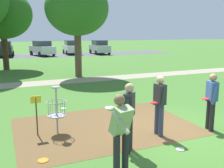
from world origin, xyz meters
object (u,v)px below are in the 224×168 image
(frisbee_far_right, at_px, (43,161))
(tree_near_left, at_px, (2,14))
(tree_near_right, at_px, (77,9))
(player_waiting_right, at_px, (121,131))
(frisbee_by_tee, at_px, (63,108))
(disc_golf_basket, at_px, (54,108))
(parked_car_center_left, at_px, (42,48))
(parked_car_leftmost, at_px, (4,49))
(parked_car_rightmost, at_px, (100,47))
(frisbee_far_left, at_px, (126,140))
(player_throwing, at_px, (211,99))
(player_waiting_left, at_px, (129,114))
(frisbee_near_basket, at_px, (180,149))
(frisbee_mid_grass, at_px, (110,107))
(parked_car_center_right, at_px, (72,47))
(player_foreground_watching, at_px, (160,102))

(frisbee_far_right, relative_size, tree_near_left, 0.04)
(frisbee_far_right, distance_m, tree_near_right, 12.31)
(player_waiting_right, height_order, frisbee_by_tee, player_waiting_right)
(disc_golf_basket, relative_size, parked_car_center_left, 0.31)
(parked_car_leftmost, height_order, parked_car_rightmost, same)
(frisbee_far_right, distance_m, parked_car_rightmost, 29.65)
(frisbee_far_right, height_order, parked_car_center_left, parked_car_center_left)
(frisbee_far_left, bearing_deg, player_waiting_right, -120.05)
(disc_golf_basket, relative_size, frisbee_by_tee, 6.57)
(frisbee_far_right, bearing_deg, tree_near_right, 70.01)
(player_throwing, xyz_separation_m, player_waiting_left, (-2.88, -0.32, 0.00))
(disc_golf_basket, distance_m, frisbee_near_basket, 3.59)
(frisbee_mid_grass, xyz_separation_m, frisbee_far_left, (-0.78, -3.04, 0.00))
(player_throwing, relative_size, parked_car_rightmost, 0.40)
(tree_near_right, height_order, parked_car_center_left, tree_near_right)
(disc_golf_basket, distance_m, player_waiting_left, 2.35)
(disc_golf_basket, relative_size, parked_car_center_right, 0.32)
(parked_car_center_right, bearing_deg, frisbee_by_tee, -105.27)
(frisbee_by_tee, xyz_separation_m, frisbee_far_left, (0.92, -3.59, 0.00))
(frisbee_near_basket, distance_m, frisbee_by_tee, 5.03)
(frisbee_far_left, xyz_separation_m, frisbee_far_right, (-2.27, -0.31, 0.00))
(frisbee_mid_grass, bearing_deg, disc_golf_basket, -143.48)
(disc_golf_basket, bearing_deg, frisbee_far_left, -35.97)
(player_throwing, relative_size, parked_car_center_left, 0.38)
(player_waiting_left, relative_size, parked_car_rightmost, 0.40)
(player_foreground_watching, relative_size, frisbee_far_left, 6.98)
(player_throwing, relative_size, tree_near_right, 0.28)
(frisbee_near_basket, height_order, frisbee_far_left, same)
(disc_golf_basket, height_order, player_foreground_watching, player_foreground_watching)
(disc_golf_basket, xyz_separation_m, player_waiting_left, (1.43, -1.85, 0.21))
(player_throwing, bearing_deg, parked_car_center_left, 91.68)
(frisbee_mid_grass, distance_m, parked_car_leftmost, 25.17)
(frisbee_near_basket, xyz_separation_m, parked_car_center_left, (0.84, 28.45, 0.91))
(frisbee_far_right, bearing_deg, parked_car_center_left, 81.61)
(frisbee_far_left, height_order, parked_car_center_right, parked_car_center_right)
(frisbee_far_right, distance_m, parked_car_leftmost, 28.30)
(disc_golf_basket, distance_m, frisbee_mid_grass, 3.15)
(disc_golf_basket, bearing_deg, tree_near_left, 93.74)
(frisbee_far_right, bearing_deg, frisbee_near_basket, -13.29)
(tree_near_left, distance_m, parked_car_center_left, 12.72)
(frisbee_far_right, relative_size, parked_car_center_left, 0.05)
(frisbee_far_left, relative_size, tree_near_right, 0.04)
(player_waiting_left, xyz_separation_m, frisbee_near_basket, (1.23, -0.44, -0.96))
(parked_car_rightmost, bearing_deg, player_foreground_watching, -107.07)
(frisbee_by_tee, xyz_separation_m, parked_car_leftmost, (-1.61, 24.39, 0.91))
(frisbee_mid_grass, bearing_deg, player_foreground_watching, -85.68)
(frisbee_mid_grass, distance_m, parked_car_center_left, 24.38)
(frisbee_by_tee, xyz_separation_m, tree_near_right, (2.59, 6.94, 4.32))
(parked_car_leftmost, xyz_separation_m, parked_car_center_right, (8.33, 0.23, 0.00))
(disc_golf_basket, bearing_deg, frisbee_mid_grass, 36.52)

